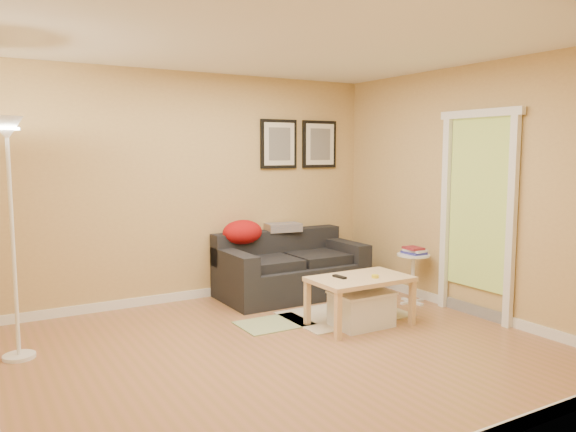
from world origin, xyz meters
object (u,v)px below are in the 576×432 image
object	(u,v)px
side_table	(413,278)
book_stack	(414,250)
sofa	(292,265)
storage_bin	(362,309)
floor_lamp	(13,246)
coffee_table	(360,301)

from	to	relation	value
side_table	book_stack	bearing A→B (deg)	34.66
sofa	side_table	xyz separation A→B (m)	(1.02, -0.97, -0.09)
storage_bin	book_stack	world-z (taller)	book_stack
storage_bin	book_stack	size ratio (longest dim) A/B	2.33
book_stack	floor_lamp	world-z (taller)	floor_lamp
storage_bin	book_stack	xyz separation A→B (m)	(1.05, 0.40, 0.42)
coffee_table	book_stack	xyz separation A→B (m)	(1.05, 0.37, 0.36)
sofa	storage_bin	size ratio (longest dim) A/B	2.95
sofa	coffee_table	size ratio (longest dim) A/B	1.75
coffee_table	side_table	xyz separation A→B (m)	(1.03, 0.35, 0.04)
coffee_table	storage_bin	distance (m)	0.08
sofa	storage_bin	world-z (taller)	sofa
book_stack	sofa	bearing A→B (deg)	123.11
sofa	side_table	world-z (taller)	sofa
book_stack	side_table	bearing A→B (deg)	-159.57
sofa	storage_bin	distance (m)	1.37
sofa	storage_bin	bearing A→B (deg)	-90.62
storage_bin	floor_lamp	xyz separation A→B (m)	(-2.99, 0.76, 0.77)
floor_lamp	book_stack	bearing A→B (deg)	-5.01
sofa	book_stack	xyz separation A→B (m)	(1.04, -0.96, 0.23)
storage_bin	side_table	world-z (taller)	side_table
side_table	coffee_table	bearing A→B (deg)	-160.93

